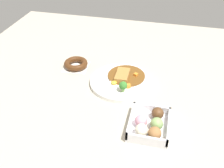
% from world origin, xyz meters
% --- Properties ---
extents(ground_plane, '(1.60, 1.60, 0.00)m').
position_xyz_m(ground_plane, '(0.00, 0.00, 0.00)').
color(ground_plane, '#B2A893').
extents(curry_plate, '(0.29, 0.29, 0.07)m').
position_xyz_m(curry_plate, '(0.07, -0.04, 0.01)').
color(curry_plate, white).
rests_on(curry_plate, ground_plane).
extents(donut_box, '(0.17, 0.14, 0.06)m').
position_xyz_m(donut_box, '(-0.19, -0.19, 0.02)').
color(donut_box, white).
rests_on(donut_box, ground_plane).
extents(chocolate_ring_donut, '(0.13, 0.13, 0.03)m').
position_xyz_m(chocolate_ring_donut, '(0.15, 0.22, 0.02)').
color(chocolate_ring_donut, white).
rests_on(chocolate_ring_donut, ground_plane).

